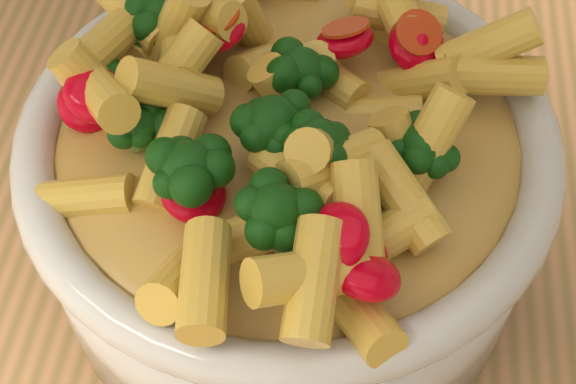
# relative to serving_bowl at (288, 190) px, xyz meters

# --- Properties ---
(serving_bowl) EXTENTS (0.27, 0.27, 0.11)m
(serving_bowl) POSITION_rel_serving_bowl_xyz_m (0.00, 0.00, 0.00)
(serving_bowl) COLOR silver
(serving_bowl) RESTS_ON table
(pasta_salad) EXTENTS (0.21, 0.21, 0.05)m
(pasta_salad) POSITION_rel_serving_bowl_xyz_m (0.00, 0.00, 0.07)
(pasta_salad) COLOR #E8C649
(pasta_salad) RESTS_ON serving_bowl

